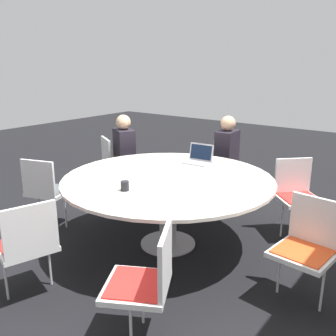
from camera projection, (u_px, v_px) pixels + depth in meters
ground_plane at (168, 244)px, 3.99m from camera, size 16.00×16.00×0.00m
conference_table at (168, 186)px, 3.81m from camera, size 2.14×2.14×0.74m
chair_0 at (228, 162)px, 5.32m from camera, size 0.48×0.46×0.84m
chair_1 at (115, 161)px, 5.37m from camera, size 0.58×0.59×0.84m
chair_2 at (46, 187)px, 4.26m from camera, size 0.53×0.55×0.84m
chair_3 at (27, 241)px, 2.97m from camera, size 0.54×0.53×0.84m
chair_4 at (146, 278)px, 2.47m from camera, size 0.59×0.58×0.84m
chair_5 at (307, 243)px, 2.95m from camera, size 0.47×0.48×0.84m
chair_6 at (297, 191)px, 4.12m from camera, size 0.61×0.61×0.84m
person_0 at (228, 153)px, 5.03m from camera, size 0.38×0.28×1.19m
person_1 at (125, 151)px, 5.14m from camera, size 0.37×0.42×1.19m
laptop at (199, 158)px, 4.33m from camera, size 0.26×0.32×0.21m
coffee_cup at (125, 186)px, 3.39m from camera, size 0.08×0.08×0.09m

